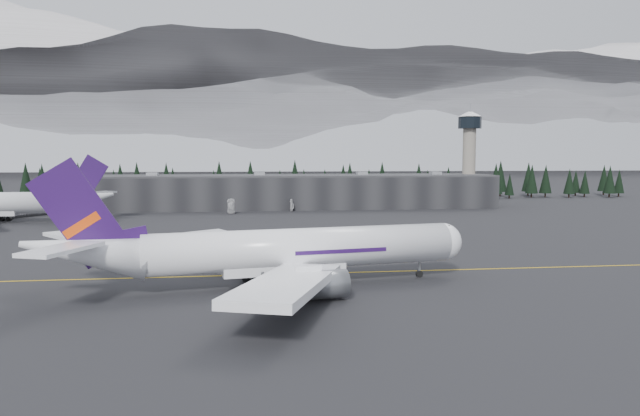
{
  "coord_description": "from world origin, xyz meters",
  "views": [
    {
      "loc": [
        -14.7,
        -95.03,
        19.27
      ],
      "look_at": [
        0.0,
        20.0,
        9.0
      ],
      "focal_mm": 32.0,
      "sensor_mm": 36.0,
      "label": 1
    }
  ],
  "objects": [
    {
      "name": "ground",
      "position": [
        0.0,
        0.0,
        0.0
      ],
      "size": [
        1400.0,
        1400.0,
        0.0
      ],
      "primitive_type": "plane",
      "color": "black",
      "rests_on": "ground"
    },
    {
      "name": "taxiline",
      "position": [
        0.0,
        -2.0,
        0.01
      ],
      "size": [
        400.0,
        0.4,
        0.02
      ],
      "primitive_type": "cube",
      "color": "gold",
      "rests_on": "ground"
    },
    {
      "name": "terminal",
      "position": [
        0.0,
        125.0,
        6.3
      ],
      "size": [
        160.0,
        30.0,
        12.6
      ],
      "color": "black",
      "rests_on": "ground"
    },
    {
      "name": "control_tower",
      "position": [
        75.0,
        128.0,
        23.41
      ],
      "size": [
        10.0,
        10.0,
        37.7
      ],
      "color": "gray",
      "rests_on": "ground"
    },
    {
      "name": "treeline",
      "position": [
        0.0,
        162.0,
        7.5
      ],
      "size": [
        360.0,
        20.0,
        15.0
      ],
      "primitive_type": "cube",
      "color": "black",
      "rests_on": "ground"
    },
    {
      "name": "mountain_ridge",
      "position": [
        0.0,
        1000.0,
        0.0
      ],
      "size": [
        4400.0,
        900.0,
        420.0
      ],
      "primitive_type": null,
      "color": "white",
      "rests_on": "ground"
    },
    {
      "name": "jet_main",
      "position": [
        -12.11,
        -11.19,
        5.45
      ],
      "size": [
        65.37,
        59.9,
        19.33
      ],
      "rotation": [
        0.0,
        0.0,
        0.16
      ],
      "color": "white",
      "rests_on": "ground"
    },
    {
      "name": "gse_vehicle_a",
      "position": [
        -20.25,
        101.67,
        0.74
      ],
      "size": [
        3.06,
        5.56,
        1.47
      ],
      "primitive_type": "imported",
      "rotation": [
        0.0,
        0.0,
        -0.12
      ],
      "color": "silver",
      "rests_on": "ground"
    },
    {
      "name": "gse_vehicle_b",
      "position": [
        1.21,
        108.48,
        0.76
      ],
      "size": [
        4.63,
        2.21,
        1.53
      ],
      "primitive_type": "imported",
      "rotation": [
        0.0,
        0.0,
        -1.66
      ],
      "color": "silver",
      "rests_on": "ground"
    }
  ]
}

